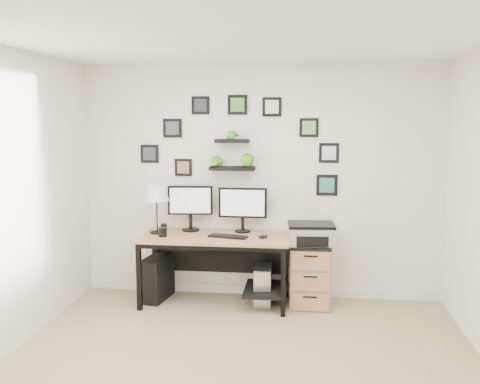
# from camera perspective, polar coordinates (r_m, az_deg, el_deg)

# --- Properties ---
(room) EXTENTS (4.00, 4.00, 4.00)m
(room) POSITION_cam_1_polar(r_m,az_deg,el_deg) (6.21, 2.08, -10.38)
(room) COLOR tan
(room) RESTS_ON ground
(desk) EXTENTS (1.60, 0.70, 0.75)m
(desk) POSITION_cam_1_polar(r_m,az_deg,el_deg) (5.80, -2.31, -5.82)
(desk) COLOR tan
(desk) RESTS_ON ground
(monitor_left) EXTENTS (0.50, 0.21, 0.51)m
(monitor_left) POSITION_cam_1_polar(r_m,az_deg,el_deg) (5.95, -5.32, -1.35)
(monitor_left) COLOR black
(monitor_left) RESTS_ON desk
(monitor_right) EXTENTS (0.53, 0.17, 0.49)m
(monitor_right) POSITION_cam_1_polar(r_m,az_deg,el_deg) (5.86, 0.29, -1.49)
(monitor_right) COLOR black
(monitor_right) RESTS_ON desk
(keyboard) EXTENTS (0.43, 0.22, 0.02)m
(keyboard) POSITION_cam_1_polar(r_m,az_deg,el_deg) (5.66, -1.27, -4.75)
(keyboard) COLOR black
(keyboard) RESTS_ON desk
(mouse) EXTENTS (0.09, 0.11, 0.03)m
(mouse) POSITION_cam_1_polar(r_m,az_deg,el_deg) (5.64, 2.49, -4.78)
(mouse) COLOR black
(mouse) RESTS_ON desk
(table_lamp) EXTENTS (0.27, 0.27, 0.54)m
(table_lamp) POSITION_cam_1_polar(r_m,az_deg,el_deg) (5.86, -8.91, -0.19)
(table_lamp) COLOR black
(table_lamp) RESTS_ON desk
(mug) EXTENTS (0.09, 0.09, 0.10)m
(mug) POSITION_cam_1_polar(r_m,az_deg,el_deg) (5.74, -8.23, -4.26)
(mug) COLOR black
(mug) RESTS_ON desk
(pen_cup) EXTENTS (0.07, 0.07, 0.09)m
(pen_cup) POSITION_cam_1_polar(r_m,az_deg,el_deg) (5.98, -8.12, -3.80)
(pen_cup) COLOR black
(pen_cup) RESTS_ON desk
(pc_tower_black) EXTENTS (0.29, 0.51, 0.48)m
(pc_tower_black) POSITION_cam_1_polar(r_m,az_deg,el_deg) (6.07, -8.82, -9.04)
(pc_tower_black) COLOR black
(pc_tower_black) RESTS_ON ground
(pc_tower_grey) EXTENTS (0.20, 0.42, 0.41)m
(pc_tower_grey) POSITION_cam_1_polar(r_m,az_deg,el_deg) (5.89, 2.44, -9.84)
(pc_tower_grey) COLOR gray
(pc_tower_grey) RESTS_ON ground
(file_cabinet) EXTENTS (0.43, 0.53, 0.67)m
(file_cabinet) POSITION_cam_1_polar(r_m,az_deg,el_deg) (5.86, 7.48, -8.67)
(file_cabinet) COLOR tan
(file_cabinet) RESTS_ON ground
(printer) EXTENTS (0.51, 0.42, 0.22)m
(printer) POSITION_cam_1_polar(r_m,az_deg,el_deg) (5.74, 7.58, -4.43)
(printer) COLOR silver
(printer) RESTS_ON file_cabinet
(wall_decor) EXTENTS (2.21, 0.18, 1.09)m
(wall_decor) POSITION_cam_1_polar(r_m,az_deg,el_deg) (5.87, -0.36, 4.78)
(wall_decor) COLOR black
(wall_decor) RESTS_ON ground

